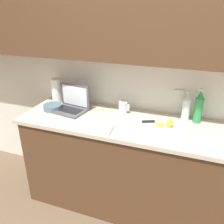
% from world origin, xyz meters
% --- Properties ---
extents(ground_plane, '(12.00, 12.00, 0.00)m').
position_xyz_m(ground_plane, '(0.00, 0.00, 0.00)').
color(ground_plane, brown).
rests_on(ground_plane, ground).
extents(wall_back, '(5.20, 0.38, 2.60)m').
position_xyz_m(wall_back, '(-0.00, 0.24, 1.56)').
color(wall_back, white).
rests_on(wall_back, ground_plane).
extents(counter_unit, '(2.37, 0.63, 0.92)m').
position_xyz_m(counter_unit, '(0.02, 0.00, 0.47)').
color(counter_unit, brown).
rests_on(counter_unit, ground_plane).
extents(laptop, '(0.35, 0.27, 0.24)m').
position_xyz_m(laptop, '(-0.80, 0.06, 0.98)').
color(laptop, '#515156').
rests_on(laptop, counter_unit).
extents(cutting_board, '(0.38, 0.23, 0.01)m').
position_xyz_m(cutting_board, '(0.03, 0.03, 0.92)').
color(cutting_board, silver).
rests_on(cutting_board, counter_unit).
extents(knife, '(0.26, 0.14, 0.02)m').
position_xyz_m(knife, '(-0.01, 0.05, 0.94)').
color(knife, silver).
rests_on(knife, cutting_board).
extents(lemon_half_cut, '(0.06, 0.06, 0.03)m').
position_xyz_m(lemon_half_cut, '(0.06, 0.01, 0.94)').
color(lemon_half_cut, yellow).
rests_on(lemon_half_cut, cutting_board).
extents(lemon_whole_beside, '(0.06, 0.06, 0.06)m').
position_xyz_m(lemon_whole_beside, '(0.14, 0.02, 0.96)').
color(lemon_whole_beside, yellow).
rests_on(lemon_whole_beside, cutting_board).
extents(bottle_green_soda, '(0.07, 0.07, 0.30)m').
position_xyz_m(bottle_green_soda, '(0.35, 0.21, 1.06)').
color(bottle_green_soda, '#2D934C').
rests_on(bottle_green_soda, counter_unit).
extents(bottle_oil_tall, '(0.07, 0.07, 0.27)m').
position_xyz_m(bottle_oil_tall, '(0.25, 0.21, 1.04)').
color(bottle_oil_tall, silver).
rests_on(bottle_oil_tall, counter_unit).
extents(measuring_cup, '(0.10, 0.08, 0.11)m').
position_xyz_m(measuring_cup, '(-0.31, 0.17, 0.97)').
color(measuring_cup, silver).
rests_on(measuring_cup, counter_unit).
extents(bowl_white, '(0.17, 0.17, 0.05)m').
position_xyz_m(bowl_white, '(-0.97, 0.01, 0.95)').
color(bowl_white, slate).
rests_on(bowl_white, counter_unit).
extents(paper_towel_roll, '(0.11, 0.11, 0.25)m').
position_xyz_m(paper_towel_roll, '(-1.04, 0.21, 1.04)').
color(paper_towel_roll, white).
rests_on(paper_towel_roll, counter_unit).
extents(dish_towel, '(0.24, 0.18, 0.02)m').
position_xyz_m(dish_towel, '(-0.39, -0.22, 0.93)').
color(dish_towel, white).
rests_on(dish_towel, counter_unit).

